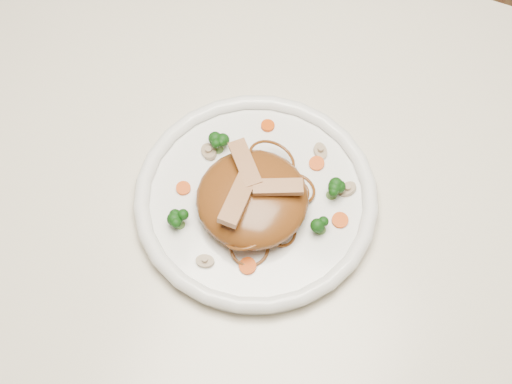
% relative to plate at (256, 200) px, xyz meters
% --- Properties ---
extents(ground, '(4.00, 4.00, 0.00)m').
position_rel_plate_xyz_m(ground, '(0.00, 0.06, -0.76)').
color(ground, brown).
rests_on(ground, ground).
extents(table, '(1.20, 0.80, 0.75)m').
position_rel_plate_xyz_m(table, '(0.00, 0.06, -0.11)').
color(table, beige).
rests_on(table, ground).
extents(plate, '(0.38, 0.38, 0.02)m').
position_rel_plate_xyz_m(plate, '(0.00, 0.00, 0.00)').
color(plate, white).
rests_on(plate, table).
extents(noodle_mound, '(0.15, 0.15, 0.04)m').
position_rel_plate_xyz_m(noodle_mound, '(0.00, -0.01, 0.03)').
color(noodle_mound, brown).
rests_on(noodle_mound, plate).
extents(chicken_a, '(0.06, 0.04, 0.01)m').
position_rel_plate_xyz_m(chicken_a, '(0.03, -0.00, 0.06)').
color(chicken_a, tan).
rests_on(chicken_a, noodle_mound).
extents(chicken_b, '(0.06, 0.06, 0.01)m').
position_rel_plate_xyz_m(chicken_b, '(-0.02, 0.01, 0.06)').
color(chicken_b, tan).
rests_on(chicken_b, noodle_mound).
extents(chicken_c, '(0.03, 0.07, 0.01)m').
position_rel_plate_xyz_m(chicken_c, '(-0.01, -0.04, 0.06)').
color(chicken_c, tan).
rests_on(chicken_c, noodle_mound).
extents(broccoli_0, '(0.04, 0.04, 0.03)m').
position_rel_plate_xyz_m(broccoli_0, '(0.09, 0.04, 0.02)').
color(broccoli_0, '#0F460E').
rests_on(broccoli_0, plate).
extents(broccoli_1, '(0.03, 0.03, 0.03)m').
position_rel_plate_xyz_m(broccoli_1, '(-0.07, 0.04, 0.02)').
color(broccoli_1, '#0F460E').
rests_on(broccoli_1, plate).
extents(broccoli_2, '(0.04, 0.04, 0.03)m').
position_rel_plate_xyz_m(broccoli_2, '(-0.07, -0.07, 0.02)').
color(broccoli_2, '#0F460E').
rests_on(broccoli_2, plate).
extents(broccoli_3, '(0.03, 0.03, 0.03)m').
position_rel_plate_xyz_m(broccoli_3, '(0.09, -0.01, 0.02)').
color(broccoli_3, '#0F460E').
rests_on(broccoli_3, plate).
extents(carrot_0, '(0.03, 0.03, 0.00)m').
position_rel_plate_xyz_m(carrot_0, '(0.05, 0.07, 0.01)').
color(carrot_0, '#DA4908').
rests_on(carrot_0, plate).
extents(carrot_1, '(0.02, 0.02, 0.00)m').
position_rel_plate_xyz_m(carrot_1, '(-0.09, -0.03, 0.01)').
color(carrot_1, '#DA4908').
rests_on(carrot_1, plate).
extents(carrot_2, '(0.02, 0.02, 0.00)m').
position_rel_plate_xyz_m(carrot_2, '(0.11, 0.01, 0.01)').
color(carrot_2, '#DA4908').
rests_on(carrot_2, plate).
extents(carrot_3, '(0.02, 0.02, 0.00)m').
position_rel_plate_xyz_m(carrot_3, '(-0.03, 0.10, 0.01)').
color(carrot_3, '#DA4908').
rests_on(carrot_3, plate).
extents(carrot_4, '(0.02, 0.02, 0.00)m').
position_rel_plate_xyz_m(carrot_4, '(0.03, -0.09, 0.01)').
color(carrot_4, '#DA4908').
rests_on(carrot_4, plate).
extents(mushroom_0, '(0.03, 0.03, 0.01)m').
position_rel_plate_xyz_m(mushroom_0, '(-0.02, -0.10, 0.01)').
color(mushroom_0, '#BFAC8F').
rests_on(mushroom_0, plate).
extents(mushroom_1, '(0.03, 0.03, 0.01)m').
position_rel_plate_xyz_m(mushroom_1, '(0.10, 0.05, 0.01)').
color(mushroom_1, '#BFAC8F').
rests_on(mushroom_1, plate).
extents(mushroom_2, '(0.04, 0.04, 0.01)m').
position_rel_plate_xyz_m(mushroom_2, '(-0.08, 0.04, 0.01)').
color(mushroom_2, '#BFAC8F').
rests_on(mushroom_2, plate).
extents(mushroom_3, '(0.03, 0.03, 0.01)m').
position_rel_plate_xyz_m(mushroom_3, '(0.05, 0.09, 0.01)').
color(mushroom_3, '#BFAC8F').
rests_on(mushroom_3, plate).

